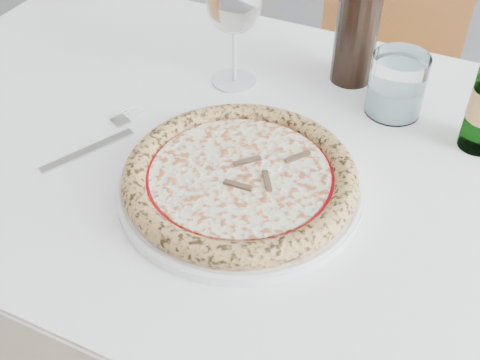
# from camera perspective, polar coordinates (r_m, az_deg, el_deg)

# --- Properties ---
(dining_table) EXTENTS (1.36, 0.81, 0.76)m
(dining_table) POSITION_cam_1_polar(r_m,az_deg,el_deg) (0.97, 2.64, -1.62)
(dining_table) COLOR brown
(dining_table) RESTS_ON floor
(chair_far) EXTENTS (0.43, 0.43, 0.93)m
(chair_far) POSITION_cam_1_polar(r_m,az_deg,el_deg) (1.69, 13.69, 12.44)
(chair_far) COLOR brown
(chair_far) RESTS_ON floor
(plate) EXTENTS (0.34, 0.34, 0.02)m
(plate) POSITION_cam_1_polar(r_m,az_deg,el_deg) (0.83, -0.00, -0.58)
(plate) COLOR white
(plate) RESTS_ON dining_table
(pizza) EXTENTS (0.32, 0.32, 0.03)m
(pizza) POSITION_cam_1_polar(r_m,az_deg,el_deg) (0.82, -0.00, 0.34)
(pizza) COLOR #F4B177
(pizza) RESTS_ON plate
(fork) EXTENTS (0.08, 0.21, 0.00)m
(fork) POSITION_cam_1_polar(r_m,az_deg,el_deg) (0.94, -13.31, 3.61)
(fork) COLOR #ADADAD
(fork) RESTS_ON dining_table
(wine_glass) EXTENTS (0.09, 0.09, 0.20)m
(wine_glass) POSITION_cam_1_polar(r_m,az_deg,el_deg) (0.99, -0.57, 16.28)
(wine_glass) COLOR silver
(wine_glass) RESTS_ON dining_table
(tumbler) EXTENTS (0.09, 0.09, 0.10)m
(tumbler) POSITION_cam_1_polar(r_m,az_deg,el_deg) (0.99, 14.58, 8.40)
(tumbler) COLOR white
(tumbler) RESTS_ON dining_table
(wine_bottle) EXTENTS (0.07, 0.07, 0.29)m
(wine_bottle) POSITION_cam_1_polar(r_m,az_deg,el_deg) (1.03, 11.24, 15.32)
(wine_bottle) COLOR black
(wine_bottle) RESTS_ON dining_table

